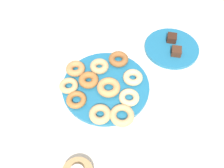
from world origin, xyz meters
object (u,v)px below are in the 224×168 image
donut_4 (118,59)px  donut_9 (129,97)px  donut_2 (100,114)px  donut_1 (122,115)px  donut_10 (133,77)px  donut_plate (106,86)px  donut_7 (99,66)px  brownie_near (172,38)px  cake_plate (171,48)px  brownie_far (176,51)px  donut_3 (76,100)px  donut_6 (89,80)px  donut_8 (75,69)px  donut_0 (109,87)px  donut_5 (69,86)px

donut_4 → donut_9: size_ratio=1.08×
donut_2 → donut_4: size_ratio=0.97×
donut_1 → donut_10: bearing=-165.1°
donut_1 → donut_4: (-0.24, -0.15, 0.00)m
donut_plate → donut_9: size_ratio=4.47×
donut_1 → donut_7: (-0.16, -0.20, 0.00)m
brownie_near → donut_9: bearing=-2.8°
cake_plate → brownie_far: brownie_far is taller
brownie_far → donut_2: bearing=-16.1°
donut_2 → donut_3: bearing=-94.0°
donut_3 → donut_10: size_ratio=0.97×
donut_6 → donut_7: 0.09m
donut_plate → donut_6: donut_6 is taller
donut_10 → brownie_near: brownie_near is taller
donut_6 → brownie_near: 0.45m
donut_plate → donut_6: bearing=-72.2°
donut_9 → donut_8: bearing=-91.9°
donut_6 → brownie_far: size_ratio=1.81×
donut_0 → donut_10: (-0.10, 0.06, -0.00)m
donut_8 → brownie_far: 0.46m
donut_2 → donut_9: size_ratio=1.04×
donut_3 → donut_10: donut_10 is taller
donut_6 → donut_10: bearing=124.7°
donut_2 → donut_5: donut_2 is taller
donut_0 → cake_plate: (-0.36, 0.13, -0.02)m
cake_plate → donut_5: bearing=-32.9°
donut_3 → donut_4: donut_4 is taller
cake_plate → brownie_far: bearing=45.0°
donut_4 → donut_5: (0.23, -0.11, -0.00)m
donut_6 → donut_0: bearing=96.4°
donut_6 → donut_7: same height
donut_5 → donut_1: bearing=87.9°
donut_2 → brownie_far: brownie_far is taller
donut_9 → brownie_far: 0.33m
donut_plate → donut_10: (-0.08, 0.08, 0.02)m
donut_9 → brownie_far: bearing=167.9°
donut_3 → brownie_near: brownie_near is taller
donut_7 → cake_plate: size_ratio=0.32×
cake_plate → donut_7: bearing=-38.4°
donut_0 → donut_3: (0.11, -0.08, -0.00)m
donut_5 → donut_6: donut_6 is taller
brownie_far → donut_1: bearing=-7.7°
donut_plate → donut_1: size_ratio=3.88×
donut_8 → brownie_far: same height
donut_4 → donut_3: bearing=-8.7°
donut_0 → donut_8: 0.17m
donut_3 → donut_4: (-0.27, 0.04, 0.00)m
donut_9 → donut_10: bearing=-160.7°
donut_7 → donut_9: donut_7 is taller
donut_10 → brownie_near: (-0.30, 0.05, 0.00)m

